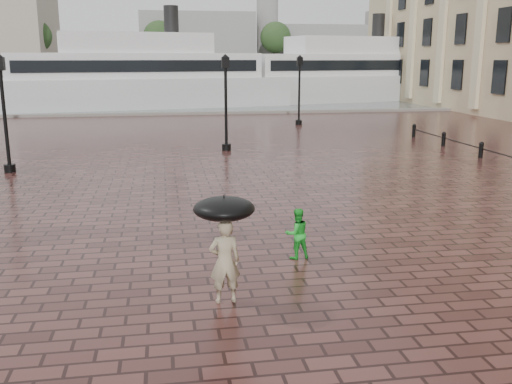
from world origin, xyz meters
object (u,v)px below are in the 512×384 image
adult_pedestrian (225,261)px  ferry_near (137,77)px  ferry_far (350,75)px  street_lamps (133,98)px  child_pedestrian (297,233)px

adult_pedestrian → ferry_near: bearing=-89.6°
adult_pedestrian → ferry_far: bearing=-114.6°
street_lamps → child_pedestrian: (4.34, -18.96, -1.75)m
street_lamps → ferry_near: 22.13m
ferry_far → child_pedestrian: bearing=-122.4°
child_pedestrian → ferry_near: bearing=-93.8°
street_lamps → child_pedestrian: size_ratio=18.72×
street_lamps → adult_pedestrian: 21.24m
street_lamps → adult_pedestrian: bearing=-83.2°
child_pedestrian → ferry_near: ferry_near is taller
adult_pedestrian → ferry_near: (-3.08, 43.15, 1.88)m
child_pedestrian → ferry_near: 41.42m
adult_pedestrian → child_pedestrian: adult_pedestrian is taller
adult_pedestrian → ferry_far: size_ratio=0.06×
adult_pedestrian → street_lamps: bearing=-86.9°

